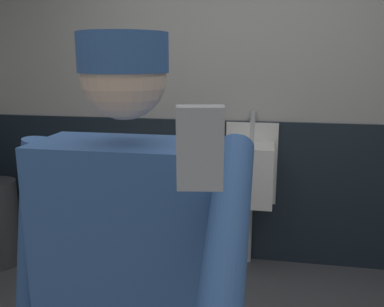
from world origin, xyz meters
name	(u,v)px	position (x,y,z in m)	size (l,w,h in m)	color
wall_back	(237,99)	(0.00, 1.70, 1.32)	(4.97, 0.12, 2.64)	#B2B2AD
wainscot_band_back	(234,191)	(0.00, 1.63, 0.58)	(4.37, 0.03, 1.15)	#19232D
urinal_solo	(250,173)	(0.13, 1.49, 0.78)	(0.40, 0.34, 1.24)	white
person	(131,283)	(-0.14, -0.54, 1.01)	(0.71, 0.60, 1.70)	#2D3342
cell_phone	(200,149)	(0.14, -1.04, 1.52)	(0.06, 0.02, 0.11)	#A5A8B2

